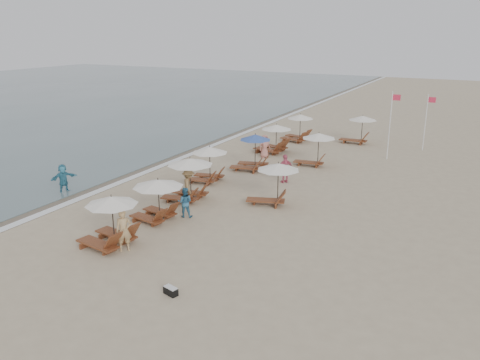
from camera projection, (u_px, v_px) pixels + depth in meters
The scene contains 22 objects.
ground at pixel (261, 243), 21.36m from camera, with size 160.00×160.00×0.00m, color tan.
wet_sand_band at pixel (161, 158), 35.33m from camera, with size 3.20×140.00×0.01m, color #6B5E4C.
foam_line at pixel (176, 160), 34.76m from camera, with size 0.50×140.00×0.02m, color white.
lounger_station_0 at pixel (108, 222), 20.80m from camera, with size 2.66×2.21×2.24m.
lounger_station_1 at pixel (156, 198), 23.56m from camera, with size 2.61×2.42×2.07m.
lounger_station_2 at pixel (187, 178), 26.29m from camera, with size 2.70×2.43×2.36m.
lounger_station_3 at pixel (207, 164), 29.54m from camera, with size 2.48×2.17×2.17m.
lounger_station_4 at pixel (251, 154), 32.13m from camera, with size 2.56×2.40×2.37m.
lounger_station_5 at pixel (273, 139), 36.74m from camera, with size 2.78×2.50×2.10m.
lounger_station_6 at pixel (297, 129), 40.33m from camera, with size 2.62×2.33×2.22m.
inland_station_0 at pixel (273, 180), 25.61m from camera, with size 2.76×2.24×2.22m.
inland_station_1 at pixel (314, 146), 32.94m from camera, with size 2.72×2.24×2.22m.
inland_station_2 at pixel (358, 128), 39.42m from camera, with size 2.84×2.24×2.22m.
beachgoer_near at pixel (124, 231), 20.38m from camera, with size 0.65×0.43×1.78m, color tan.
beachgoer_mid_a at pixel (185, 202), 24.10m from camera, with size 0.73×0.57×1.50m, color teal.
beachgoer_mid_b at pixel (189, 186), 26.14m from camera, with size 1.17×0.67×1.81m, color olive.
beachgoer_far_a at pixel (285, 169), 29.46m from camera, with size 1.01×0.42×1.73m, color #C74F6B.
beachgoer_far_b at pixel (265, 146), 35.20m from camera, with size 0.81×0.53×1.66m, color #B97264.
waterline_walker at pixel (63, 178), 27.78m from camera, with size 1.50×0.48×1.62m, color teal.
duffel_bag at pixel (171, 291), 17.17m from camera, with size 0.57×0.39×0.29m.
flag_pole_near at pixel (391, 122), 34.24m from camera, with size 0.59×0.08×4.76m.
flag_pole_far at pixel (426, 120), 36.86m from camera, with size 0.60×0.08×4.23m.
Camera 1 is at (8.21, -17.84, 8.87)m, focal length 37.07 mm.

